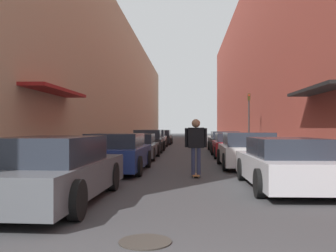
% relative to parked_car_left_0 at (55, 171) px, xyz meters
% --- Properties ---
extents(ground, '(142.47, 142.47, 0.00)m').
position_rel_parked_car_left_0_xyz_m(ground, '(2.53, 21.07, -0.64)').
color(ground, '#38383A').
extents(curb_strip_left, '(1.80, 64.76, 0.12)m').
position_rel_parked_car_left_0_xyz_m(curb_strip_left, '(-1.83, 27.54, -0.58)').
color(curb_strip_left, gray).
rests_on(curb_strip_left, ground).
extents(curb_strip_right, '(1.80, 64.76, 0.12)m').
position_rel_parked_car_left_0_xyz_m(curb_strip_right, '(6.90, 27.54, -0.58)').
color(curb_strip_right, gray).
rests_on(curb_strip_right, ground).
extents(building_row_left, '(4.90, 64.76, 11.07)m').
position_rel_parked_car_left_0_xyz_m(building_row_left, '(-4.73, 27.54, 4.89)').
color(building_row_left, tan).
rests_on(building_row_left, ground).
extents(building_row_right, '(4.90, 64.76, 14.49)m').
position_rel_parked_car_left_0_xyz_m(building_row_right, '(9.80, 27.54, 6.60)').
color(building_row_right, brown).
rests_on(building_row_right, ground).
extents(parked_car_left_0, '(1.91, 4.77, 1.33)m').
position_rel_parked_car_left_0_xyz_m(parked_car_left_0, '(0.00, 0.00, 0.00)').
color(parked_car_left_0, '#515459').
rests_on(parked_car_left_0, ground).
extents(parked_car_left_1, '(2.03, 4.35, 1.32)m').
position_rel_parked_car_left_0_xyz_m(parked_car_left_1, '(0.22, 5.36, -0.01)').
color(parked_car_left_1, navy).
rests_on(parked_car_left_1, ground).
extents(parked_car_left_2, '(2.09, 4.55, 1.22)m').
position_rel_parked_car_left_0_xyz_m(parked_car_left_2, '(0.12, 10.79, -0.05)').
color(parked_car_left_2, '#515459').
rests_on(parked_car_left_2, ground).
extents(parked_car_left_3, '(1.93, 4.00, 1.38)m').
position_rel_parked_car_left_0_xyz_m(parked_car_left_3, '(0.16, 15.84, 0.01)').
color(parked_car_left_3, '#232326').
rests_on(parked_car_left_3, ground).
extents(parked_car_left_4, '(1.99, 4.61, 1.37)m').
position_rel_parked_car_left_0_xyz_m(parked_car_left_4, '(0.03, 20.85, 0.02)').
color(parked_car_left_4, '#B7B7BC').
rests_on(parked_car_left_4, ground).
extents(parked_car_left_5, '(1.99, 4.79, 1.32)m').
position_rel_parked_car_left_0_xyz_m(parked_car_left_5, '(0.17, 26.82, -0.01)').
color(parked_car_left_5, black).
rests_on(parked_car_left_5, ground).
extents(parked_car_right_0, '(1.88, 4.41, 1.26)m').
position_rel_parked_car_left_0_xyz_m(parked_car_right_0, '(5.04, 2.07, -0.03)').
color(parked_car_right_0, '#B7B7BC').
rests_on(parked_car_right_0, ground).
extents(parked_car_right_1, '(2.07, 4.04, 1.34)m').
position_rel_parked_car_left_0_xyz_m(parked_car_right_1, '(4.90, 6.95, -0.00)').
color(parked_car_right_1, silver).
rests_on(parked_car_right_1, ground).
extents(parked_car_right_2, '(2.06, 4.04, 1.25)m').
position_rel_parked_car_left_0_xyz_m(parked_car_right_2, '(4.94, 12.05, -0.04)').
color(parked_car_right_2, maroon).
rests_on(parked_car_right_2, ground).
extents(parked_car_right_3, '(1.99, 4.13, 1.29)m').
position_rel_parked_car_left_0_xyz_m(parked_car_right_3, '(4.98, 16.80, -0.02)').
color(parked_car_right_3, black).
rests_on(parked_car_right_3, ground).
extents(skateboarder, '(0.68, 0.78, 1.78)m').
position_rel_parked_car_left_0_xyz_m(skateboarder, '(2.90, 4.16, 0.45)').
color(skateboarder, brown).
rests_on(skateboarder, ground).
extents(manhole_cover, '(0.70, 0.70, 0.02)m').
position_rel_parked_car_left_0_xyz_m(manhole_cover, '(2.10, -2.47, -0.63)').
color(manhole_cover, '#332D28').
rests_on(manhole_cover, ground).
extents(traffic_light, '(0.16, 0.22, 3.69)m').
position_rel_parked_car_left_0_xyz_m(traffic_light, '(6.74, 18.04, 1.74)').
color(traffic_light, '#2D2D2D').
rests_on(traffic_light, curb_strip_right).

